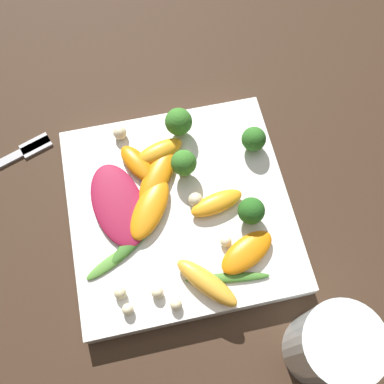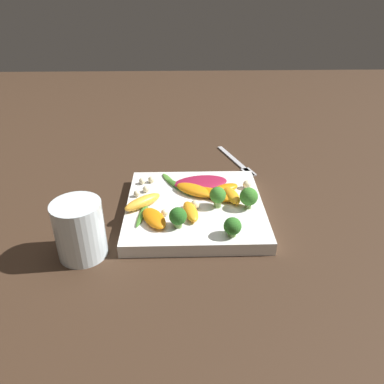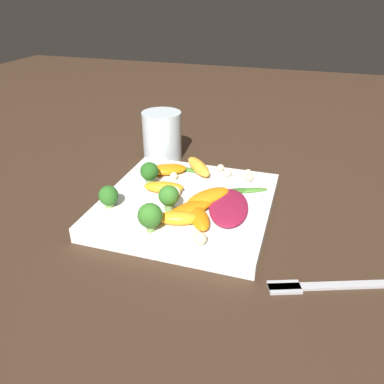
{
  "view_description": "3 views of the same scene",
  "coord_description": "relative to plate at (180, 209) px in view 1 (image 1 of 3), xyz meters",
  "views": [
    {
      "loc": [
        -0.03,
        -0.19,
        0.51
      ],
      "look_at": [
        0.02,
        0.01,
        0.04
      ],
      "focal_mm": 42.0,
      "sensor_mm": 36.0,
      "label": 1
    },
    {
      "loc": [
        0.59,
        -0.02,
        0.4
      ],
      "look_at": [
        -0.0,
        -0.01,
        0.05
      ],
      "focal_mm": 35.0,
      "sensor_mm": 36.0,
      "label": 2
    },
    {
      "loc": [
        -0.16,
        0.48,
        0.31
      ],
      "look_at": [
        -0.01,
        0.01,
        0.04
      ],
      "focal_mm": 35.0,
      "sensor_mm": 36.0,
      "label": 3
    }
  ],
  "objects": [
    {
      "name": "orange_segment_2",
      "position": [
        0.06,
        -0.07,
        0.02
      ],
      "size": [
        0.08,
        0.06,
        0.02
      ],
      "color": "orange",
      "rests_on": "plate"
    },
    {
      "name": "macadamia_nut_2",
      "position": [
        0.04,
        -0.05,
        0.02
      ],
      "size": [
        0.01,
        0.01,
        0.01
      ],
      "color": "beige",
      "rests_on": "plate"
    },
    {
      "name": "arugula_sprig_2",
      "position": [
        -0.09,
        -0.05,
        0.01
      ],
      "size": [
        0.06,
        0.04,
        0.0
      ],
      "color": "#518E33",
      "rests_on": "plate"
    },
    {
      "name": "drinking_glass",
      "position": [
        0.11,
        -0.18,
        0.04
      ],
      "size": [
        0.08,
        0.08,
        0.1
      ],
      "color": "silver",
      "rests_on": "ground_plane"
    },
    {
      "name": "arugula_sprig_1",
      "position": [
        -0.05,
        -0.03,
        0.02
      ],
      "size": [
        0.08,
        0.07,
        0.01
      ],
      "color": "#3D7528",
      "rests_on": "plate"
    },
    {
      "name": "ground_plane",
      "position": [
        0.0,
        0.0,
        -0.01
      ],
      "size": [
        2.4,
        2.4,
        0.0
      ],
      "primitive_type": "plane",
      "color": "#382619"
    },
    {
      "name": "macadamia_nut_4",
      "position": [
        -0.03,
        -0.11,
        0.02
      ],
      "size": [
        0.01,
        0.01,
        0.01
      ],
      "color": "beige",
      "rests_on": "plate"
    },
    {
      "name": "macadamia_nut_6",
      "position": [
        -0.08,
        -0.1,
        0.02
      ],
      "size": [
        0.01,
        0.01,
        0.01
      ],
      "color": "beige",
      "rests_on": "plate"
    },
    {
      "name": "arugula_sprig_0",
      "position": [
        0.03,
        -0.09,
        0.01
      ],
      "size": [
        0.09,
        0.02,
        0.01
      ],
      "color": "#3D7528",
      "rests_on": "plate"
    },
    {
      "name": "broccoli_floret_2",
      "position": [
        0.02,
        0.1,
        0.03
      ],
      "size": [
        0.03,
        0.03,
        0.04
      ],
      "color": "#7A9E51",
      "rests_on": "plate"
    },
    {
      "name": "broccoli_floret_3",
      "position": [
        0.07,
        -0.03,
        0.03
      ],
      "size": [
        0.03,
        0.03,
        0.04
      ],
      "color": "#7A9E51",
      "rests_on": "plate"
    },
    {
      "name": "macadamia_nut_0",
      "position": [
        -0.04,
        -0.09,
        0.02
      ],
      "size": [
        0.01,
        0.01,
        0.01
      ],
      "color": "beige",
      "rests_on": "plate"
    },
    {
      "name": "orange_segment_4",
      "position": [
        0.01,
        -0.1,
        0.02
      ],
      "size": [
        0.07,
        0.07,
        0.02
      ],
      "color": "#FCAD33",
      "rests_on": "plate"
    },
    {
      "name": "macadamia_nut_1",
      "position": [
        -0.08,
        -0.09,
        0.02
      ],
      "size": [
        0.01,
        0.01,
        0.01
      ],
      "color": "beige",
      "rests_on": "plate"
    },
    {
      "name": "broccoli_floret_1",
      "position": [
        0.01,
        0.04,
        0.03
      ],
      "size": [
        0.03,
        0.03,
        0.04
      ],
      "color": "#84AD5B",
      "rests_on": "plate"
    },
    {
      "name": "macadamia_nut_5",
      "position": [
        0.02,
        0.0,
        0.02
      ],
      "size": [
        0.02,
        0.02,
        0.02
      ],
      "color": "beige",
      "rests_on": "plate"
    },
    {
      "name": "orange_segment_6",
      "position": [
        -0.04,
        0.06,
        0.02
      ],
      "size": [
        0.05,
        0.06,
        0.02
      ],
      "color": "orange",
      "rests_on": "plate"
    },
    {
      "name": "broccoli_floret_0",
      "position": [
        0.1,
        0.06,
        0.03
      ],
      "size": [
        0.03,
        0.03,
        0.03
      ],
      "color": "#7A9E51",
      "rests_on": "plate"
    },
    {
      "name": "orange_segment_1",
      "position": [
        0.04,
        -0.01,
        0.02
      ],
      "size": [
        0.07,
        0.04,
        0.02
      ],
      "color": "orange",
      "rests_on": "plate"
    },
    {
      "name": "fork",
      "position": [
        -0.21,
        0.11,
        -0.01
      ],
      "size": [
        0.17,
        0.07,
        0.01
      ],
      "color": "#B2B2B7",
      "rests_on": "ground_plane"
    },
    {
      "name": "orange_segment_0",
      "position": [
        -0.03,
        -0.0,
        0.02
      ],
      "size": [
        0.07,
        0.08,
        0.02
      ],
      "color": "orange",
      "rests_on": "plate"
    },
    {
      "name": "macadamia_nut_3",
      "position": [
        -0.05,
        0.11,
        0.02
      ],
      "size": [
        0.02,
        0.02,
        0.02
      ],
      "color": "beige",
      "rests_on": "plate"
    },
    {
      "name": "orange_segment_5",
      "position": [
        -0.02,
        0.04,
        0.02
      ],
      "size": [
        0.07,
        0.08,
        0.01
      ],
      "color": "orange",
      "rests_on": "plate"
    },
    {
      "name": "orange_segment_3",
      "position": [
        -0.01,
        0.07,
        0.02
      ],
      "size": [
        0.07,
        0.04,
        0.02
      ],
      "color": "orange",
      "rests_on": "plate"
    },
    {
      "name": "plate",
      "position": [
        0.0,
        0.0,
        0.0
      ],
      "size": [
        0.25,
        0.25,
        0.02
      ],
      "color": "white",
      "rests_on": "ground_plane"
    },
    {
      "name": "radicchio_leaf_0",
      "position": [
        -0.07,
        0.01,
        0.02
      ],
      "size": [
        0.08,
        0.12,
        0.01
      ],
      "color": "maroon",
      "rests_on": "plate"
    }
  ]
}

